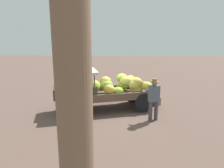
{
  "coord_description": "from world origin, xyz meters",
  "views": [
    {
      "loc": [
        -0.7,
        9.14,
        3.23
      ],
      "look_at": [
        -0.27,
        -0.09,
        1.19
      ],
      "focal_mm": 33.2,
      "sensor_mm": 36.0,
      "label": 1
    }
  ],
  "objects": [
    {
      "name": "ground_plane",
      "position": [
        0.0,
        0.0,
        0.0
      ],
      "size": [
        60.0,
        60.0,
        0.0
      ],
      "primitive_type": "plane",
      "color": "brown"
    },
    {
      "name": "wooden_crate",
      "position": [
        -2.32,
        -0.86,
        0.19
      ],
      "size": [
        0.68,
        0.74,
        0.38
      ],
      "primitive_type": "cube",
      "rotation": [
        0.0,
        0.0,
        2.12
      ],
      "color": "olive",
      "rests_on": "ground"
    },
    {
      "name": "truck",
      "position": [
        0.02,
        0.01,
        0.96
      ],
      "size": [
        4.66,
        2.74,
        1.87
      ],
      "rotation": [
        0.0,
        0.0,
        0.29
      ],
      "color": "#3C3620",
      "rests_on": "ground"
    },
    {
      "name": "farmer",
      "position": [
        -1.98,
        1.23,
        0.97
      ],
      "size": [
        0.56,
        0.53,
        1.71
      ],
      "rotation": [
        0.0,
        0.0,
        -1.16
      ],
      "color": "#45414A",
      "rests_on": "ground"
    }
  ]
}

